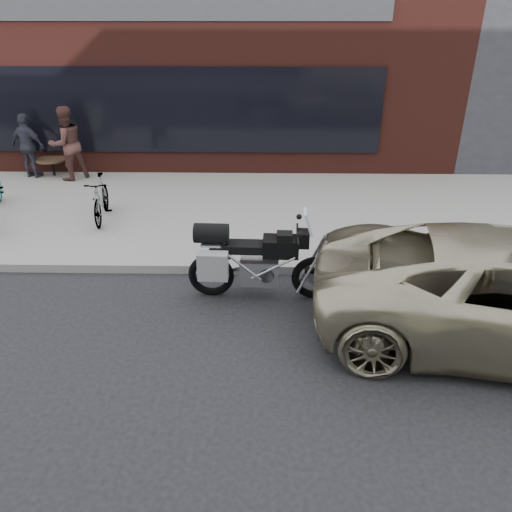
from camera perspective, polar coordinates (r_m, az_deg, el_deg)
ground at (r=5.19m, az=-2.01°, el=-24.33°), size 120.00×120.00×0.00m
near_sidewalk at (r=10.97m, az=-0.19°, el=5.90°), size 44.00×6.00×0.15m
storefront at (r=17.44m, az=-6.72°, el=21.07°), size 14.00×10.07×4.50m
motorcycle at (r=7.39m, az=-0.39°, el=-0.57°), size 2.27×0.73×1.43m
bicycle_rear at (r=10.32m, az=-17.33°, el=6.29°), size 0.60×1.51×0.88m
cafe_table at (r=13.54m, az=-22.32°, el=10.14°), size 0.75×0.75×0.43m
cafe_patron_left at (r=12.96m, az=-20.82°, el=11.91°), size 1.07×1.06×1.74m
cafe_patron_right at (r=13.51m, az=-24.57°, el=11.37°), size 0.98×0.65×1.55m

